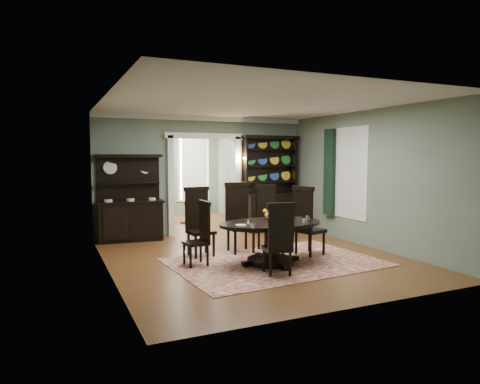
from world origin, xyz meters
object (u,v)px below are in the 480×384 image
object	(u,v)px
dining_table	(271,235)
parlor_table	(187,208)
welsh_dresser	(271,196)
sideboard	(130,211)

from	to	relation	value
dining_table	parlor_table	distance (m)	5.27
dining_table	parlor_table	world-z (taller)	dining_table
dining_table	parlor_table	xyz separation A→B (m)	(0.01, 5.27, -0.11)
dining_table	welsh_dresser	distance (m)	3.69
welsh_dresser	dining_table	bearing A→B (deg)	-119.53
dining_table	welsh_dresser	world-z (taller)	welsh_dresser
parlor_table	dining_table	bearing A→B (deg)	-90.06
dining_table	sideboard	distance (m)	3.84
dining_table	sideboard	bearing A→B (deg)	120.92
dining_table	welsh_dresser	xyz separation A→B (m)	(1.73, 3.24, 0.37)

